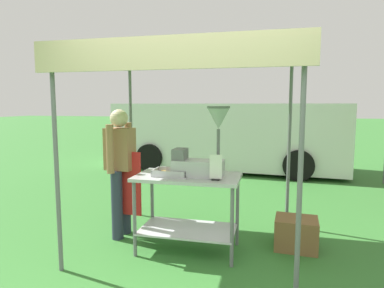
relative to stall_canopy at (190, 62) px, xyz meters
The scene contains 9 objects.
ground_plane 5.23m from the stall_canopy, 87.12° to the left, with size 70.00×70.00×0.00m, color #33702D.
stall_canopy is the anchor object (origin of this frame).
donut_cart 1.51m from the stall_canopy, 90.00° to the right, with size 1.17×0.66×0.88m.
donut_tray 1.26m from the stall_canopy, 139.43° to the right, with size 0.39×0.27×0.07m.
donut_fryer 1.01m from the stall_canopy, 31.66° to the right, with size 0.62×0.28×0.77m.
menu_sign 1.22m from the stall_canopy, 38.01° to the right, with size 0.13×0.05×0.27m.
vendor 1.55m from the stall_canopy, behind, with size 0.46×0.54×1.61m.
supply_crate 2.31m from the stall_canopy, 11.23° to the left, with size 0.50×0.42×0.36m.
van_white 5.15m from the stall_canopy, 92.14° to the left, with size 5.92×2.44×1.69m.
Camera 1 is at (0.65, -2.42, 1.67)m, focal length 31.15 mm.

